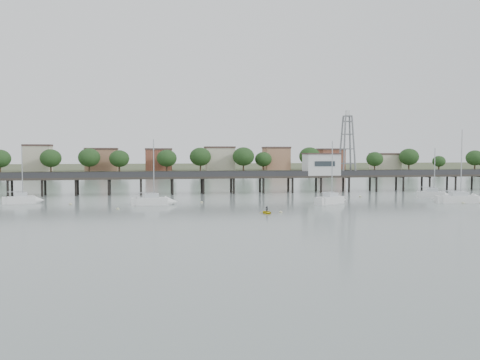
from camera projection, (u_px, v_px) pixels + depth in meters
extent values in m
plane|color=gray|center=(286.00, 231.00, 64.29)|extent=(500.00, 500.00, 0.00)
cube|color=#2D2823|center=(218.00, 177.00, 123.05)|extent=(150.00, 5.00, 0.50)
cube|color=#333335|center=(219.00, 174.00, 120.65)|extent=(150.00, 0.12, 1.10)
cube|color=#333335|center=(216.00, 173.00, 125.36)|extent=(150.00, 0.12, 1.10)
cylinder|color=black|center=(219.00, 186.00, 121.28)|extent=(0.50, 0.50, 4.40)
cylinder|color=black|center=(216.00, 185.00, 125.02)|extent=(0.50, 0.50, 4.40)
cube|color=silver|center=(321.00, 165.00, 127.37)|extent=(8.00, 5.00, 5.00)
cube|color=#4C3833|center=(321.00, 154.00, 127.23)|extent=(8.40, 5.40, 0.30)
cube|color=slate|center=(348.00, 116.00, 127.92)|extent=(1.80, 1.80, 0.30)
cube|color=silver|center=(348.00, 113.00, 127.88)|extent=(0.90, 0.90, 1.20)
cube|color=white|center=(432.00, 196.00, 111.18)|extent=(5.10, 4.12, 1.65)
cone|color=white|center=(448.00, 196.00, 110.09)|extent=(2.70, 2.65, 1.88)
cube|color=silver|center=(433.00, 190.00, 111.12)|extent=(2.62, 2.40, 0.75)
cylinder|color=#A5A8AA|center=(435.00, 170.00, 110.78)|extent=(0.18, 0.18, 9.06)
cylinder|color=#A5A8AA|center=(428.00, 187.00, 111.38)|extent=(2.47, 1.57, 0.12)
cube|color=white|center=(458.00, 200.00, 101.10)|extent=(6.99, 3.73, 1.65)
cone|color=white|center=(480.00, 200.00, 101.10)|extent=(3.18, 3.03, 2.58)
cube|color=silver|center=(458.00, 194.00, 101.04)|extent=(3.27, 2.56, 0.75)
cylinder|color=#A5A8AA|center=(461.00, 163.00, 100.73)|extent=(0.18, 0.18, 12.43)
cylinder|color=#A5A8AA|center=(453.00, 191.00, 101.01)|extent=(3.83, 0.81, 0.12)
cube|color=white|center=(331.00, 201.00, 98.66)|extent=(5.80, 4.66, 1.65)
cone|color=white|center=(342.00, 200.00, 100.92)|extent=(3.06, 3.01, 2.14)
cube|color=silver|center=(331.00, 195.00, 98.59)|extent=(2.97, 2.72, 0.75)
cylinder|color=#A5A8AA|center=(332.00, 169.00, 98.60)|extent=(0.18, 0.18, 10.29)
cylinder|color=#A5A8AA|center=(327.00, 192.00, 97.96)|extent=(2.81, 1.76, 0.12)
cube|color=white|center=(21.00, 201.00, 99.07)|extent=(5.32, 3.16, 1.65)
cone|color=white|center=(39.00, 200.00, 100.40)|extent=(2.51, 2.41, 1.94)
cube|color=silver|center=(21.00, 195.00, 99.01)|extent=(2.54, 2.07, 0.75)
cylinder|color=#A5A8AA|center=(22.00, 171.00, 98.93)|extent=(0.18, 0.18, 9.35)
cylinder|color=#A5A8AA|center=(16.00, 192.00, 98.63)|extent=(2.84, 0.87, 0.12)
cube|color=white|center=(152.00, 202.00, 96.52)|extent=(5.64, 2.22, 1.65)
cone|color=white|center=(171.00, 202.00, 97.17)|extent=(2.36, 2.20, 2.19)
cube|color=silver|center=(152.00, 196.00, 96.46)|extent=(2.51, 1.76, 0.75)
cylinder|color=#A5A8AA|center=(154.00, 168.00, 96.27)|extent=(0.18, 0.18, 10.56)
cylinder|color=#A5A8AA|center=(146.00, 193.00, 96.26)|extent=(3.29, 0.14, 0.12)
cube|color=white|center=(24.00, 198.00, 107.60)|extent=(3.47, 1.91, 0.91)
cube|color=silver|center=(20.00, 195.00, 107.56)|extent=(1.27, 1.27, 0.55)
imported|color=yellow|center=(267.00, 213.00, 82.91)|extent=(1.97, 0.62, 2.74)
imported|color=black|center=(267.00, 213.00, 82.91)|extent=(0.70, 1.02, 0.23)
ellipsoid|color=beige|center=(281.00, 212.00, 83.98)|extent=(0.56, 0.56, 0.39)
ellipsoid|color=beige|center=(202.00, 202.00, 100.47)|extent=(0.56, 0.56, 0.39)
ellipsoid|color=beige|center=(463.00, 203.00, 99.21)|extent=(0.56, 0.56, 0.39)
ellipsoid|color=beige|center=(360.00, 197.00, 113.32)|extent=(0.56, 0.56, 0.39)
ellipsoid|color=beige|center=(71.00, 204.00, 97.15)|extent=(0.56, 0.56, 0.39)
ellipsoid|color=beige|center=(118.00, 209.00, 88.97)|extent=(0.56, 0.56, 0.39)
cube|color=#475133|center=(173.00, 168.00, 304.98)|extent=(500.00, 170.00, 1.40)
cube|color=brown|center=(38.00, 161.00, 232.72)|extent=(13.00, 10.50, 9.00)
cube|color=brown|center=(102.00, 161.00, 237.54)|extent=(13.00, 10.50, 9.00)
cube|color=brown|center=(158.00, 161.00, 242.01)|extent=(13.00, 10.50, 9.00)
cube|color=brown|center=(220.00, 160.00, 247.01)|extent=(13.00, 10.50, 9.00)
cube|color=brown|center=(276.00, 160.00, 251.83)|extent=(13.00, 10.50, 9.00)
cube|color=brown|center=(331.00, 160.00, 256.66)|extent=(13.00, 10.50, 9.00)
cube|color=brown|center=(385.00, 160.00, 261.66)|extent=(13.00, 10.50, 9.00)
ellipsoid|color=black|center=(182.00, 160.00, 231.99)|extent=(8.00, 8.00, 6.80)
ellipsoid|color=black|center=(436.00, 159.00, 253.43)|extent=(8.00, 8.00, 6.80)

